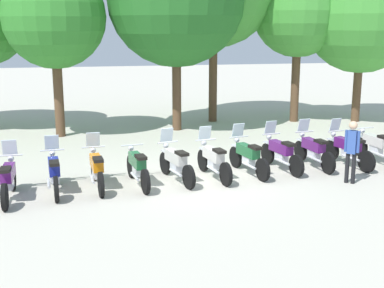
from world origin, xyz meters
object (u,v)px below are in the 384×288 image
at_px(motorcycle_3, 97,168).
at_px(tree_5, 298,12).
at_px(motorcycle_2, 54,172).
at_px(motorcycle_11, 376,146).
at_px(tree_6, 362,15).
at_px(motorcycle_10, 347,149).
at_px(tree_2, 54,17).
at_px(motorcycle_7, 248,156).
at_px(motorcycle_4, 137,167).
at_px(motorcycle_9, 313,150).
at_px(motorcycle_1, 8,179).
at_px(motorcycle_5, 176,162).
at_px(person_0, 352,147).
at_px(motorcycle_6, 213,160).
at_px(motorcycle_8, 281,153).

relative_size(motorcycle_3, tree_5, 0.33).
bearing_deg(motorcycle_2, tree_5, -55.93).
xyz_separation_m(motorcycle_11, tree_6, (2.82, 6.51, 4.08)).
bearing_deg(motorcycle_2, tree_6, -64.24).
distance_m(motorcycle_10, tree_2, 11.31).
bearing_deg(motorcycle_3, motorcycle_7, -89.24).
distance_m(motorcycle_4, tree_6, 13.36).
bearing_deg(motorcycle_7, motorcycle_4, 85.82).
height_order(motorcycle_4, tree_6, tree_6).
bearing_deg(tree_5, motorcycle_9, -107.77).
xyz_separation_m(motorcycle_1, motorcycle_2, (1.07, 0.37, 0.00)).
relative_size(motorcycle_3, motorcycle_4, 1.00).
height_order(motorcycle_2, motorcycle_3, same).
distance_m(motorcycle_5, motorcycle_11, 6.47).
xyz_separation_m(person_0, tree_6, (4.67, 8.41, 3.58)).
relative_size(motorcycle_6, motorcycle_10, 1.01).
xyz_separation_m(motorcycle_7, tree_2, (-5.50, 6.30, 3.91)).
bearing_deg(motorcycle_10, motorcycle_3, 81.69).
bearing_deg(motorcycle_11, tree_5, -9.29).
bearing_deg(motorcycle_6, tree_2, 23.83).
relative_size(motorcycle_9, person_0, 1.28).
bearing_deg(person_0, motorcycle_2, -56.19).
bearing_deg(tree_2, motorcycle_10, -34.86).
bearing_deg(tree_2, motorcycle_7, -48.87).
distance_m(motorcycle_5, motorcycle_9, 4.33).
bearing_deg(tree_2, motorcycle_1, -97.03).
relative_size(motorcycle_5, motorcycle_7, 0.99).
bearing_deg(motorcycle_7, motorcycle_2, 84.36).
bearing_deg(motorcycle_3, motorcycle_11, -89.24).
bearing_deg(person_0, motorcycle_3, -58.39).
relative_size(motorcycle_1, motorcycle_5, 1.02).
distance_m(motorcycle_11, tree_5, 8.20).
xyz_separation_m(motorcycle_2, tree_2, (-0.16, 6.94, 3.91)).
distance_m(motorcycle_1, motorcycle_3, 2.20).
bearing_deg(tree_6, motorcycle_2, -148.48).
distance_m(motorcycle_1, tree_2, 8.34).
height_order(motorcycle_1, motorcycle_7, same).
xyz_separation_m(motorcycle_3, person_0, (6.71, -0.94, 0.48)).
height_order(motorcycle_2, person_0, person_0).
bearing_deg(motorcycle_8, motorcycle_7, 89.10).
relative_size(motorcycle_7, tree_6, 0.31).
height_order(motorcycle_7, motorcycle_9, same).
height_order(motorcycle_8, motorcycle_9, same).
bearing_deg(motorcycle_4, tree_2, 10.06).
bearing_deg(person_0, motorcycle_9, -130.93).
height_order(motorcycle_3, motorcycle_6, same).
height_order(motorcycle_8, tree_6, tree_6).
height_order(motorcycle_2, motorcycle_11, motorcycle_2).
distance_m(motorcycle_1, motorcycle_7, 6.48).
xyz_separation_m(tree_5, tree_6, (2.65, -0.54, -0.11)).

